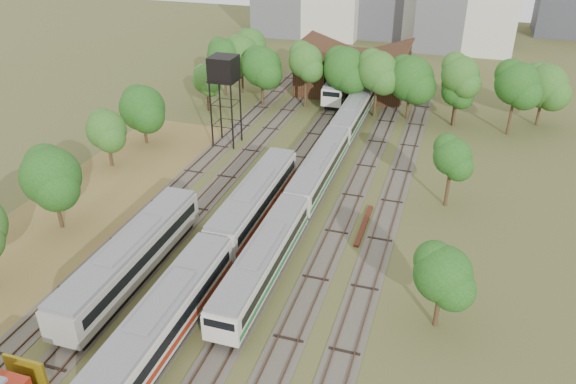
% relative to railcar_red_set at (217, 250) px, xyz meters
% --- Properties ---
extents(ground, '(240.00, 240.00, 0.00)m').
position_rel_railcar_red_set_xyz_m(ground, '(2.00, -9.17, -1.93)').
color(ground, '#475123').
rests_on(ground, ground).
extents(dry_grass_patch, '(14.00, 60.00, 0.04)m').
position_rel_railcar_red_set_xyz_m(dry_grass_patch, '(-16.00, -1.17, -1.91)').
color(dry_grass_patch, brown).
rests_on(dry_grass_patch, ground).
extents(tracks, '(24.60, 80.00, 0.19)m').
position_rel_railcar_red_set_xyz_m(tracks, '(1.33, 15.83, -1.89)').
color(tracks, '#4C473D').
rests_on(tracks, ground).
extents(railcar_red_set, '(2.95, 34.58, 3.65)m').
position_rel_railcar_red_set_xyz_m(railcar_red_set, '(0.00, 0.00, 0.00)').
color(railcar_red_set, black).
rests_on(railcar_red_set, ground).
extents(railcar_green_set, '(2.69, 52.08, 3.32)m').
position_rel_railcar_red_set_xyz_m(railcar_green_set, '(4.00, 17.46, -0.18)').
color(railcar_green_set, black).
rests_on(railcar_green_set, ground).
extents(railcar_rear, '(2.91, 16.08, 3.60)m').
position_rel_railcar_red_set_xyz_m(railcar_rear, '(0.00, 46.77, -0.03)').
color(railcar_rear, black).
rests_on(railcar_rear, ground).
extents(old_grey_coach, '(3.00, 18.00, 3.71)m').
position_rel_railcar_red_set_xyz_m(old_grey_coach, '(-6.00, -3.06, 0.10)').
color(old_grey_coach, black).
rests_on(old_grey_coach, ground).
extents(water_tower, '(3.13, 3.13, 10.84)m').
position_rel_railcar_red_set_xyz_m(water_tower, '(-9.52, 24.39, 7.20)').
color(water_tower, black).
rests_on(water_tower, ground).
extents(rail_pile_far, '(0.46, 7.29, 0.24)m').
position_rel_railcar_red_set_xyz_m(rail_pile_far, '(10.20, 10.33, -1.81)').
color(rail_pile_far, '#502517').
rests_on(rail_pile_far, ground).
extents(maintenance_shed, '(16.45, 11.55, 7.58)m').
position_rel_railcar_red_set_xyz_m(maintenance_shed, '(1.00, 48.81, 0.98)').
color(maintenance_shed, '#371E14').
rests_on(maintenance_shed, ground).
extents(tree_band_left, '(7.95, 75.58, 8.45)m').
position_rel_railcar_red_set_xyz_m(tree_band_left, '(-17.76, 17.60, 3.04)').
color(tree_band_left, '#382616').
rests_on(tree_band_left, ground).
extents(tree_band_far, '(47.86, 10.72, 9.34)m').
position_rel_railcar_red_set_xyz_m(tree_band_far, '(6.32, 40.09, 4.08)').
color(tree_band_far, '#382616').
rests_on(tree_band_far, ground).
extents(tree_band_right, '(5.11, 44.56, 7.16)m').
position_rel_railcar_red_set_xyz_m(tree_band_right, '(17.13, 17.54, 2.84)').
color(tree_band_right, '#382616').
rests_on(tree_band_right, ground).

